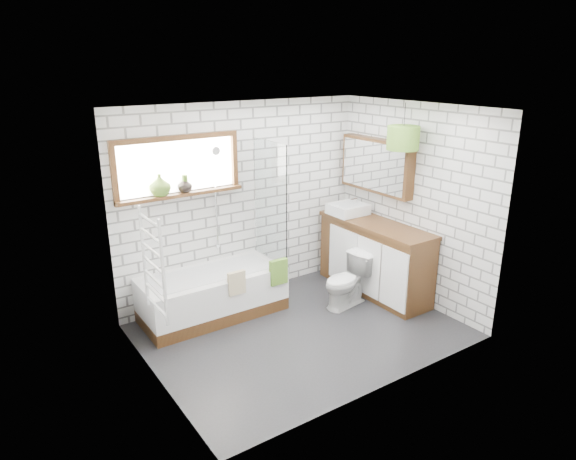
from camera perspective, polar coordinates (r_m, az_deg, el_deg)
floor at (r=6.02m, az=1.49°, el=-11.18°), size 3.40×2.60×0.01m
ceiling at (r=5.26m, az=1.72°, el=13.36°), size 3.40×2.60×0.01m
wall_back at (r=6.57m, az=-5.05°, el=3.18°), size 3.40×0.01×2.50m
wall_front at (r=4.58m, az=11.16°, el=-3.97°), size 3.40×0.01×2.50m
wall_left at (r=4.78m, az=-15.31°, el=-3.33°), size 0.01×2.60×2.50m
wall_right at (r=6.61m, az=13.72°, el=2.82°), size 0.01×2.60×2.50m
window at (r=6.05m, az=-12.08°, el=6.88°), size 1.52×0.16×0.68m
towel_radiator at (r=4.81m, az=-14.76°, el=-3.78°), size 0.06×0.52×1.00m
mirror_cabinet at (r=6.86m, az=9.80°, el=7.08°), size 0.16×1.20×0.70m
shower_riser at (r=6.33m, az=-8.04°, el=3.42°), size 0.02×0.02×1.30m
bathtub at (r=6.31m, az=-8.35°, el=-7.06°), size 1.71×0.75×0.55m
shower_screen at (r=6.32m, az=-1.98°, el=3.13°), size 0.02×0.72×1.50m
towel_green at (r=6.21m, az=-1.07°, el=-4.68°), size 0.23×0.06×0.31m
towel_beige at (r=5.94m, az=-5.74°, el=-5.87°), size 0.21×0.05×0.28m
vanity at (r=6.88m, az=9.60°, el=-3.01°), size 0.55×1.70×0.97m
basin at (r=7.01m, az=6.68°, el=2.33°), size 0.47×0.41×0.14m
tap at (r=7.10m, az=7.68°, el=2.93°), size 0.04×0.04×0.14m
toilet at (r=6.50m, az=6.55°, el=-5.65°), size 0.47×0.70×0.66m
vase_olive at (r=5.98m, az=-14.04°, el=4.69°), size 0.30×0.30×0.25m
vase_dark at (r=6.09m, az=-11.39°, el=4.78°), size 0.21×0.21×0.18m
bottle at (r=6.09m, az=-11.35°, el=4.90°), size 0.08×0.08×0.20m
pendant at (r=6.22m, az=12.67°, el=9.96°), size 0.38×0.38×0.28m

